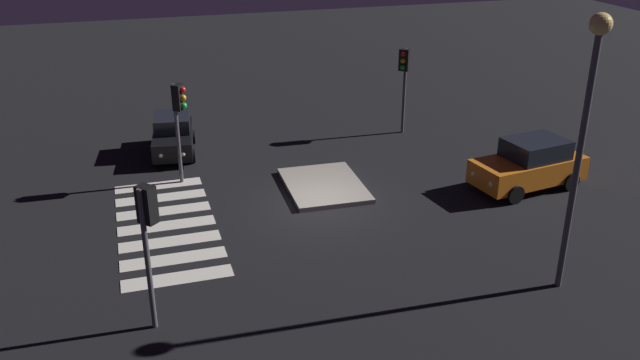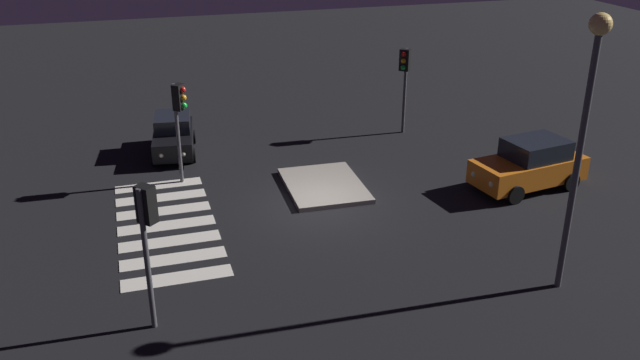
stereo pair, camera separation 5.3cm
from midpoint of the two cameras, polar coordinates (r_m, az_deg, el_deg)
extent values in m
plane|color=black|center=(23.97, 0.06, -2.19)|extent=(80.00, 80.00, 0.00)
cube|color=gray|center=(25.36, 0.40, -0.47)|extent=(3.83, 2.92, 0.18)
cube|color=orange|center=(26.30, 17.25, 0.85)|extent=(2.45, 4.48, 0.87)
cube|color=black|center=(26.19, 17.88, 2.54)|extent=(1.97, 2.41, 0.71)
cylinder|color=black|center=(25.01, 16.24, -1.19)|extent=(0.35, 0.72, 0.69)
cylinder|color=black|center=(26.24, 13.71, 0.28)|extent=(0.35, 0.72, 0.69)
cylinder|color=black|center=(26.75, 20.52, -0.14)|extent=(0.35, 0.72, 0.69)
cylinder|color=black|center=(27.90, 17.96, 1.19)|extent=(0.35, 0.72, 0.69)
sphere|color=#F2EABF|center=(24.65, 14.40, -0.35)|extent=(0.23, 0.23, 0.23)
sphere|color=#F2EABF|center=(25.35, 12.99, 0.48)|extent=(0.23, 0.23, 0.23)
cube|color=black|center=(29.12, -12.24, 3.39)|extent=(3.87, 2.04, 0.76)
cube|color=black|center=(29.11, -12.34, 4.81)|extent=(2.06, 1.67, 0.61)
cylinder|color=black|center=(28.13, -10.66, 2.06)|extent=(0.62, 0.29, 0.60)
cylinder|color=black|center=(28.22, -13.82, 1.84)|extent=(0.62, 0.29, 0.60)
cylinder|color=black|center=(30.29, -10.66, 3.63)|extent=(0.62, 0.29, 0.60)
cylinder|color=black|center=(30.37, -13.59, 3.42)|extent=(0.62, 0.29, 0.60)
sphere|color=#F2EABF|center=(27.40, -11.43, 2.17)|extent=(0.20, 0.20, 0.20)
sphere|color=#F2EABF|center=(27.45, -13.25, 2.05)|extent=(0.20, 0.20, 0.20)
cylinder|color=#47474C|center=(30.87, 7.23, 7.46)|extent=(0.14, 0.14, 3.90)
cube|color=black|center=(30.33, 7.25, 10.05)|extent=(0.53, 0.54, 0.96)
sphere|color=red|center=(30.08, 7.16, 10.53)|extent=(0.22, 0.22, 0.22)
sphere|color=orange|center=(30.15, 7.13, 9.97)|extent=(0.22, 0.22, 0.22)
sphere|color=green|center=(30.22, 7.10, 9.42)|extent=(0.22, 0.22, 0.22)
cylinder|color=#47474C|center=(17.25, -14.35, -6.64)|extent=(0.14, 0.14, 3.90)
cube|color=black|center=(16.69, -14.43, -2.00)|extent=(0.54, 0.53, 0.96)
sphere|color=red|center=(16.69, -14.06, -0.83)|extent=(0.22, 0.22, 0.22)
sphere|color=orange|center=(16.81, -13.96, -1.76)|extent=(0.22, 0.22, 0.22)
sphere|color=green|center=(16.94, -13.86, -2.67)|extent=(0.22, 0.22, 0.22)
cylinder|color=#47474C|center=(25.70, -11.88, 3.79)|extent=(0.14, 0.14, 3.88)
cube|color=black|center=(25.16, -11.80, 6.88)|extent=(0.54, 0.52, 0.96)
sphere|color=red|center=(24.97, -11.48, 7.50)|extent=(0.22, 0.22, 0.22)
sphere|color=orange|center=(25.05, -11.42, 6.84)|extent=(0.22, 0.22, 0.22)
sphere|color=green|center=(25.14, -11.37, 6.19)|extent=(0.22, 0.22, 0.22)
cylinder|color=#47474C|center=(18.97, 20.97, 0.88)|extent=(0.18, 0.18, 7.20)
sphere|color=#F9D172|center=(17.96, 22.74, 12.07)|extent=(0.56, 0.56, 0.56)
cube|color=silver|center=(26.27, -13.44, -0.45)|extent=(0.70, 3.20, 0.02)
cube|color=silver|center=(25.22, -13.24, -1.47)|extent=(0.70, 3.20, 0.02)
cube|color=silver|center=(24.18, -13.02, -2.58)|extent=(0.70, 3.20, 0.02)
cube|color=silver|center=(23.15, -12.78, -3.78)|extent=(0.70, 3.20, 0.02)
cube|color=silver|center=(22.13, -12.52, -5.10)|extent=(0.70, 3.20, 0.02)
cube|color=silver|center=(21.12, -12.23, -6.55)|extent=(0.70, 3.20, 0.02)
cube|color=silver|center=(20.13, -11.90, -8.13)|extent=(0.70, 3.20, 0.02)
camera|label=1|loc=(0.03, -89.94, 0.03)|focal=37.80mm
camera|label=2|loc=(0.03, 90.06, -0.03)|focal=37.80mm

